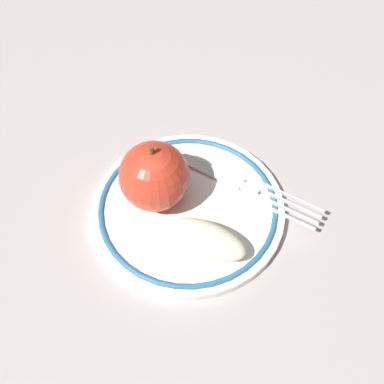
% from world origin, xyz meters
% --- Properties ---
extents(ground_plane, '(2.00, 2.00, 0.00)m').
position_xyz_m(ground_plane, '(0.00, 0.00, 0.00)').
color(ground_plane, '#AA9E9D').
extents(plate, '(0.20, 0.20, 0.01)m').
position_xyz_m(plate, '(-0.00, 0.00, 0.01)').
color(plate, white).
rests_on(plate, ground_plane).
extents(apple_red_whole, '(0.07, 0.07, 0.08)m').
position_xyz_m(apple_red_whole, '(0.00, -0.03, 0.05)').
color(apple_red_whole, red).
rests_on(apple_red_whole, plate).
extents(apple_slice_front, '(0.04, 0.08, 0.02)m').
position_xyz_m(apple_slice_front, '(0.04, 0.03, 0.03)').
color(apple_slice_front, '#ECE6C4').
rests_on(apple_slice_front, plate).
extents(fork, '(0.06, 0.19, 0.00)m').
position_xyz_m(fork, '(-0.04, 0.03, 0.01)').
color(fork, silver).
rests_on(fork, plate).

